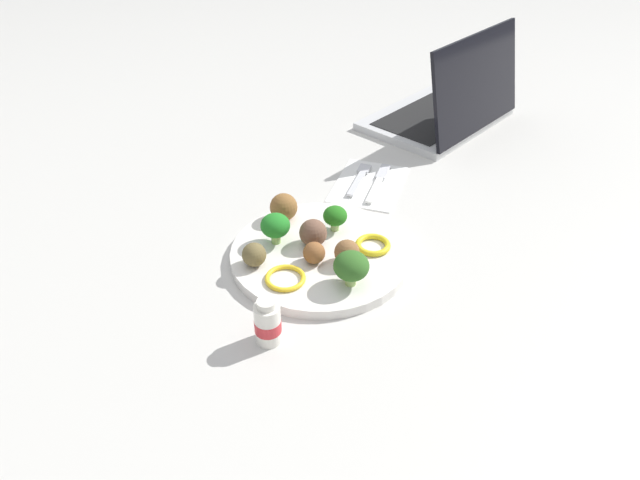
# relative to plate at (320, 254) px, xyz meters

# --- Properties ---
(ground_plane) EXTENTS (4.00, 4.00, 0.00)m
(ground_plane) POSITION_rel_plate_xyz_m (0.00, 0.00, -0.01)
(ground_plane) COLOR beige
(plate) EXTENTS (0.28, 0.28, 0.02)m
(plate) POSITION_rel_plate_xyz_m (0.00, 0.00, 0.00)
(plate) COLOR white
(plate) RESTS_ON ground_plane
(broccoli_floret_back_left) EXTENTS (0.05, 0.05, 0.05)m
(broccoli_floret_back_left) POSITION_rel_plate_xyz_m (-0.00, 0.07, 0.04)
(broccoli_floret_back_left) COLOR #9BC46D
(broccoli_floret_back_left) RESTS_ON plate
(broccoli_floret_near_rim) EXTENTS (0.04, 0.04, 0.04)m
(broccoli_floret_near_rim) POSITION_rel_plate_xyz_m (0.06, -0.01, 0.03)
(broccoli_floret_near_rim) COLOR #A8C97A
(broccoli_floret_near_rim) RESTS_ON plate
(broccoli_floret_front_right) EXTENTS (0.05, 0.05, 0.05)m
(broccoli_floret_front_right) POSITION_rel_plate_xyz_m (-0.06, -0.07, 0.04)
(broccoli_floret_front_right) COLOR #A2C568
(broccoli_floret_front_right) RESTS_ON plate
(meatball_mid_left) EXTENTS (0.04, 0.04, 0.04)m
(meatball_mid_left) POSITION_rel_plate_xyz_m (0.01, 0.02, 0.03)
(meatball_mid_left) COLOR brown
(meatball_mid_left) RESTS_ON plate
(meatball_far_rim) EXTENTS (0.03, 0.03, 0.03)m
(meatball_far_rim) POSITION_rel_plate_xyz_m (-0.03, -0.00, 0.02)
(meatball_far_rim) COLOR brown
(meatball_far_rim) RESTS_ON plate
(meatball_back_right) EXTENTS (0.05, 0.05, 0.05)m
(meatball_back_right) POSITION_rel_plate_xyz_m (0.07, 0.08, 0.03)
(meatball_back_right) COLOR brown
(meatball_back_right) RESTS_ON plate
(meatball_center) EXTENTS (0.04, 0.04, 0.04)m
(meatball_center) POSITION_rel_plate_xyz_m (-0.06, 0.08, 0.03)
(meatball_center) COLOR brown
(meatball_center) RESTS_ON plate
(meatball_back_left) EXTENTS (0.04, 0.04, 0.04)m
(meatball_back_left) POSITION_rel_plate_xyz_m (-0.02, -0.05, 0.03)
(meatball_back_left) COLOR brown
(meatball_back_left) RESTS_ON plate
(pepper_ring_mid_right) EXTENTS (0.07, 0.07, 0.01)m
(pepper_ring_mid_right) POSITION_rel_plate_xyz_m (0.03, -0.08, 0.01)
(pepper_ring_mid_right) COLOR yellow
(pepper_ring_mid_right) RESTS_ON plate
(pepper_ring_back_left) EXTENTS (0.07, 0.07, 0.01)m
(pepper_ring_back_left) POSITION_rel_plate_xyz_m (-0.08, 0.03, 0.01)
(pepper_ring_back_left) COLOR yellow
(pepper_ring_back_left) RESTS_ON plate
(napkin) EXTENTS (0.17, 0.12, 0.01)m
(napkin) POSITION_rel_plate_xyz_m (0.24, -0.02, -0.01)
(napkin) COLOR white
(napkin) RESTS_ON ground_plane
(fork) EXTENTS (0.12, 0.02, 0.01)m
(fork) POSITION_rel_plate_xyz_m (0.25, -0.00, -0.00)
(fork) COLOR silver
(fork) RESTS_ON napkin
(knife) EXTENTS (0.15, 0.02, 0.01)m
(knife) POSITION_rel_plate_xyz_m (0.25, -0.04, -0.00)
(knife) COLOR white
(knife) RESTS_ON napkin
(yogurt_bottle) EXTENTS (0.04, 0.04, 0.07)m
(yogurt_bottle) POSITION_rel_plate_xyz_m (-0.19, 0.01, 0.02)
(yogurt_bottle) COLOR white
(yogurt_bottle) RESTS_ON ground_plane
(laptop) EXTENTS (0.38, 0.34, 0.21)m
(laptop) POSITION_rel_plate_xyz_m (0.55, -0.12, 0.03)
(laptop) COLOR silver
(laptop) RESTS_ON ground_plane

